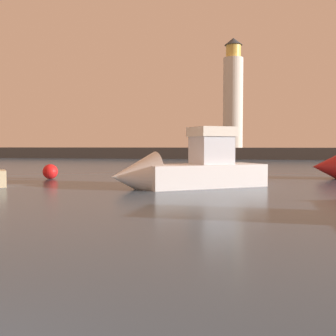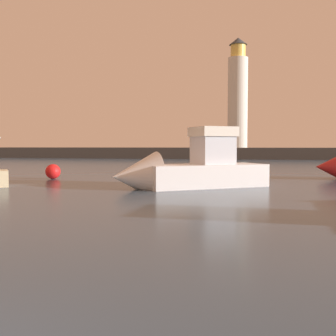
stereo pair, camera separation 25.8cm
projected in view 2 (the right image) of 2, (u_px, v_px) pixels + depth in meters
ground_plane at (212, 171)px, 36.59m from camera, size 220.00×220.00×0.00m
breakwater at (232, 153)px, 70.04m from camera, size 88.32×6.85×1.87m
lighthouse at (238, 96)px, 69.35m from camera, size 3.27×3.27×18.08m
motorboat_0 at (183, 170)px, 22.11m from camera, size 8.38×6.77×3.81m
mooring_buoy at (53, 172)px, 27.84m from camera, size 0.99×0.99×0.99m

